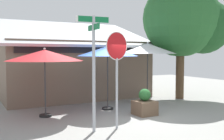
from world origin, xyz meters
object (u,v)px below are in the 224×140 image
street_sign_post (94,62)px  patio_umbrella_ivory_right (148,49)px  patio_umbrella_crimson_left (45,56)px  patio_umbrella_royal_blue_center (108,52)px  shade_tree (187,21)px  sidewalk_planter (145,105)px  stop_sign (117,60)px

street_sign_post → patio_umbrella_ivory_right: 4.95m
patio_umbrella_crimson_left → patio_umbrella_royal_blue_center: bearing=0.8°
shade_tree → patio_umbrella_ivory_right: bearing=-176.4°
street_sign_post → patio_umbrella_crimson_left: street_sign_post is taller
patio_umbrella_ivory_right → sidewalk_planter: (-1.48, -1.87, -2.07)m
patio_umbrella_royal_blue_center → sidewalk_planter: 2.55m
street_sign_post → patio_umbrella_ivory_right: (3.98, 2.91, 0.43)m
street_sign_post → patio_umbrella_crimson_left: (-0.74, 2.49, 0.15)m
patio_umbrella_crimson_left → shade_tree: bearing=4.6°
sidewalk_planter → street_sign_post: bearing=-157.5°
stop_sign → patio_umbrella_royal_blue_center: stop_sign is taller
street_sign_post → sidewalk_planter: (2.50, 1.04, -1.63)m
patio_umbrella_ivory_right → street_sign_post: bearing=-143.8°
sidewalk_planter → patio_umbrella_royal_blue_center: bearing=116.7°
street_sign_post → stop_sign: bearing=-2.6°
stop_sign → patio_umbrella_crimson_left: (-1.48, 2.52, 0.12)m
street_sign_post → patio_umbrella_ivory_right: bearing=36.2°
patio_umbrella_ivory_right → sidewalk_planter: bearing=-128.3°
patio_umbrella_royal_blue_center → sidewalk_planter: (0.74, -1.48, -1.93)m
street_sign_post → patio_umbrella_crimson_left: bearing=106.6°
patio_umbrella_crimson_left → street_sign_post: bearing=-73.4°
street_sign_post → patio_umbrella_ivory_right: size_ratio=1.19×
patio_umbrella_crimson_left → patio_umbrella_ivory_right: (4.72, 0.42, 0.28)m
patio_umbrella_crimson_left → patio_umbrella_royal_blue_center: (2.50, 0.03, 0.15)m
patio_umbrella_crimson_left → shade_tree: size_ratio=0.46×
stop_sign → patio_umbrella_royal_blue_center: bearing=68.1°
stop_sign → shade_tree: size_ratio=0.50×
shade_tree → street_sign_post: bearing=-154.6°
street_sign_post → stop_sign: size_ratio=1.14×
shade_tree → patio_umbrella_royal_blue_center: bearing=-173.4°
patio_umbrella_ivory_right → shade_tree: (2.46, 0.16, 1.38)m
stop_sign → patio_umbrella_crimson_left: stop_sign is taller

